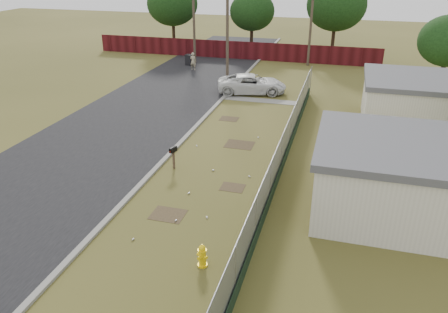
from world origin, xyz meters
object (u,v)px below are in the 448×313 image
(fire_hydrant, at_px, (202,256))
(trash_bin, at_px, (189,60))
(mailbox, at_px, (173,151))
(pickup_truck, at_px, (252,84))
(pedestrian, at_px, (193,61))

(fire_hydrant, height_order, trash_bin, trash_bin)
(mailbox, bearing_deg, pickup_truck, 86.26)
(pickup_truck, relative_size, trash_bin, 5.19)
(pickup_truck, height_order, pedestrian, pedestrian)
(pedestrian, bearing_deg, fire_hydrant, 118.29)
(pickup_truck, relative_size, pedestrian, 3.23)
(pedestrian, relative_size, trash_bin, 1.61)
(fire_hydrant, bearing_deg, mailbox, 118.86)
(fire_hydrant, relative_size, pickup_truck, 0.17)
(pickup_truck, bearing_deg, fire_hydrant, 173.71)
(mailbox, distance_m, pedestrian, 20.93)
(trash_bin, bearing_deg, fire_hydrant, -69.27)
(mailbox, xyz_separation_m, trash_bin, (-7.08, 21.85, -0.41))
(fire_hydrant, relative_size, mailbox, 0.75)
(pedestrian, height_order, trash_bin, pedestrian)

